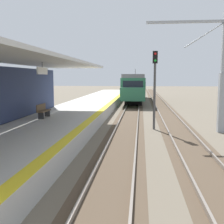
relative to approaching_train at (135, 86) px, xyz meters
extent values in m
cube|color=#B7B5AD|center=(-4.40, -22.64, -1.73)|extent=(5.00, 80.00, 0.90)
cube|color=yellow|center=(-2.15, -22.64, -1.27)|extent=(0.50, 80.00, 0.01)
cube|color=silver|center=(-4.50, -29.07, 2.17)|extent=(4.40, 24.00, 0.16)
cube|color=white|center=(-4.10, -27.07, 1.64)|extent=(0.08, 1.40, 0.36)
cylinder|color=#333333|center=(-4.10, -27.07, 1.96)|extent=(0.03, 0.03, 0.27)
cube|color=#4C3D2D|center=(0.00, -18.64, -2.17)|extent=(2.34, 120.00, 0.01)
cube|color=slate|center=(-0.72, -18.64, -2.09)|extent=(0.08, 120.00, 0.15)
cube|color=slate|center=(0.72, -18.64, -2.09)|extent=(0.08, 120.00, 0.15)
cube|color=#4C3D2D|center=(3.40, -18.64, -2.17)|extent=(2.34, 120.00, 0.01)
cube|color=slate|center=(2.68, -18.64, -2.09)|extent=(0.08, 120.00, 0.15)
cube|color=slate|center=(4.12, -18.64, -2.09)|extent=(0.08, 120.00, 0.15)
cube|color=#286647|center=(0.00, 0.38, -0.11)|extent=(2.90, 18.00, 2.70)
cube|color=slate|center=(0.00, 0.38, 1.46)|extent=(2.67, 18.00, 0.44)
cube|color=black|center=(0.00, -8.64, 0.30)|extent=(2.32, 0.06, 1.21)
cube|color=#286647|center=(0.00, -9.42, -0.58)|extent=(2.78, 1.60, 1.49)
cube|color=black|center=(1.46, 0.38, 0.30)|extent=(0.04, 15.84, 0.86)
cylinder|color=#333333|center=(0.00, 3.98, 2.13)|extent=(0.06, 0.06, 0.90)
cube|color=black|center=(0.00, -5.47, -1.82)|extent=(2.17, 2.20, 0.72)
cube|color=black|center=(0.00, 6.23, -1.82)|extent=(2.17, 2.20, 0.72)
cylinder|color=#4C4C4C|center=(1.83, -22.21, 0.02)|extent=(0.16, 0.16, 4.40)
cube|color=black|center=(1.83, -22.21, 2.62)|extent=(0.32, 0.24, 0.80)
sphere|color=red|center=(1.83, -22.35, 2.84)|extent=(0.16, 0.16, 0.16)
sphere|color=green|center=(1.83, -22.35, 2.40)|extent=(0.16, 0.16, 0.16)
cube|color=#9EA3A8|center=(6.01, -22.84, -0.30)|extent=(0.40, 0.40, 3.75)
cube|color=#9EA3A8|center=(6.01, -22.84, 3.45)|extent=(0.28, 0.28, 3.75)
cube|color=#9EA3A8|center=(3.61, -22.84, 4.72)|extent=(4.80, 0.16, 0.16)
cylinder|color=#9EA3A8|center=(4.81, -22.84, 3.92)|extent=(2.47, 0.07, 1.60)
cube|color=brown|center=(-5.27, -23.70, -0.84)|extent=(0.44, 1.60, 0.06)
cube|color=brown|center=(-5.47, -23.70, -0.60)|extent=(0.06, 1.60, 0.40)
cube|color=#333333|center=(-5.27, -24.30, -1.06)|extent=(0.36, 0.08, 0.44)
cube|color=#333333|center=(-5.27, -23.10, -1.06)|extent=(0.36, 0.08, 0.44)
camera|label=1|loc=(0.94, -41.15, 1.32)|focal=45.12mm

